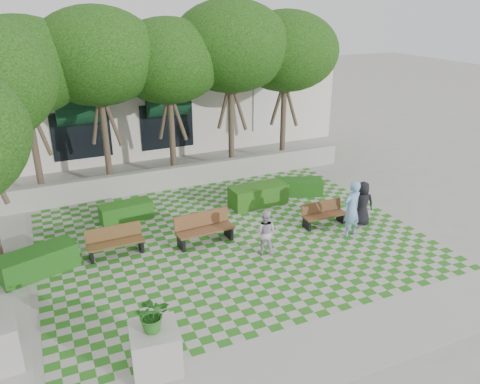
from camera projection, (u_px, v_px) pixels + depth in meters
name	position (u px, v px, depth m)	size (l,w,h in m)	color
ground	(245.00, 253.00, 14.57)	(90.00, 90.00, 0.00)	gray
lawn	(232.00, 239.00, 15.41)	(12.00, 12.00, 0.00)	#2B721E
sidewalk_south	(332.00, 347.00, 10.60)	(16.00, 2.00, 0.01)	#9E9B93
retaining_wall	(183.00, 176.00, 19.62)	(15.00, 0.36, 0.90)	#9E9B93
bench_east	(323.00, 214.00, 16.23)	(1.57, 0.54, 0.82)	#53331C
bench_mid	(204.00, 229.00, 15.03)	(1.91, 0.74, 0.99)	brown
bench_west	(115.00, 242.00, 14.32)	(1.71, 0.59, 0.90)	brown
hedge_east	(299.00, 187.00, 18.81)	(1.83, 0.73, 0.64)	#184913
hedge_midright	(258.00, 195.00, 17.85)	(2.20, 0.88, 0.77)	#215115
hedge_midleft	(126.00, 211.00, 16.65)	(1.81, 0.73, 0.63)	#1D5316
hedge_west	(38.00, 262.00, 13.35)	(2.12, 0.85, 0.74)	#194D14
planter_front	(155.00, 340.00, 9.75)	(1.11, 1.11, 1.78)	#9E9B93
person_blue	(352.00, 209.00, 15.28)	(0.70, 0.46, 1.93)	#75A3D6
person_dark	(362.00, 204.00, 16.13)	(0.77, 0.50, 1.57)	black
person_white	(265.00, 232.00, 14.31)	(0.70, 0.54, 1.43)	silver
tree_row	(130.00, 63.00, 16.90)	(17.70, 13.40, 7.41)	#47382B
building	(154.00, 93.00, 25.83)	(18.00, 8.92, 5.15)	beige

